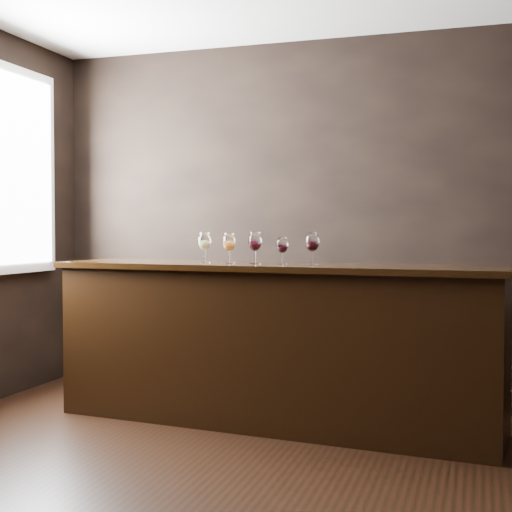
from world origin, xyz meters
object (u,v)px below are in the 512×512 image
(bar_counter, at_px, (274,347))
(glass_red_b, at_px, (282,246))
(back_bar_shelf, at_px, (387,350))
(glass_red_c, at_px, (312,243))
(glass_amber, at_px, (229,243))
(glass_red_a, at_px, (255,242))
(glass_white, at_px, (205,242))

(bar_counter, relative_size, glass_red_b, 16.63)
(bar_counter, bearing_deg, back_bar_shelf, 60.17)
(glass_red_c, bearing_deg, glass_amber, 179.10)
(back_bar_shelf, distance_m, glass_red_a, 1.42)
(back_bar_shelf, relative_size, glass_white, 10.42)
(glass_red_b, height_order, glass_red_c, glass_red_c)
(glass_red_a, distance_m, glass_red_b, 0.18)
(bar_counter, distance_m, back_bar_shelf, 1.09)
(back_bar_shelf, relative_size, glass_red_b, 12.19)
(glass_red_a, bearing_deg, glass_amber, -178.28)
(back_bar_shelf, height_order, glass_white, glass_white)
(glass_white, bearing_deg, glass_red_a, -6.36)
(back_bar_shelf, xyz_separation_m, glass_red_b, (-0.57, -0.87, 0.79))
(glass_white, bearing_deg, bar_counter, -3.60)
(glass_white, xyz_separation_m, glass_amber, (0.20, -0.05, -0.00))
(bar_counter, bearing_deg, glass_red_b, 21.97)
(bar_counter, relative_size, glass_red_a, 13.99)
(back_bar_shelf, distance_m, glass_white, 1.63)
(glass_red_c, bearing_deg, glass_red_b, 169.11)
(glass_amber, relative_size, glass_red_c, 0.97)
(glass_red_c, bearing_deg, bar_counter, 174.69)
(glass_white, relative_size, glass_amber, 1.02)
(back_bar_shelf, distance_m, glass_amber, 1.53)
(glass_white, distance_m, glass_amber, 0.20)
(glass_amber, bearing_deg, glass_red_a, 1.72)
(back_bar_shelf, height_order, glass_red_b, glass_red_b)
(bar_counter, xyz_separation_m, back_bar_shelf, (0.63, 0.88, -0.13))
(glass_white, relative_size, glass_red_a, 0.98)
(glass_white, distance_m, glass_red_b, 0.56)
(glass_white, bearing_deg, glass_red_b, -1.60)
(glass_amber, bearing_deg, glass_red_c, -0.90)
(bar_counter, relative_size, glass_white, 14.22)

